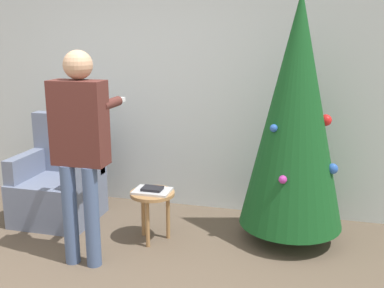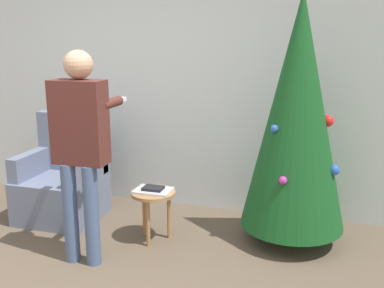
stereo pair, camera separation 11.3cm
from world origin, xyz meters
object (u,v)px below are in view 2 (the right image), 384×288
object	(u,v)px
side_stool	(153,199)
christmas_tree	(297,113)
person_standing	(80,138)
armchair	(64,183)

from	to	relation	value
side_stool	christmas_tree	bearing A→B (deg)	15.75
christmas_tree	person_standing	xyz separation A→B (m)	(-1.61, -0.84, -0.14)
person_standing	side_stool	distance (m)	0.92
armchair	person_standing	world-z (taller)	person_standing
christmas_tree	person_standing	size ratio (longest dim) A/B	1.28
christmas_tree	armchair	world-z (taller)	christmas_tree
christmas_tree	armchair	distance (m)	2.43
armchair	side_stool	world-z (taller)	armchair
person_standing	side_stool	world-z (taller)	person_standing
christmas_tree	armchair	size ratio (longest dim) A/B	2.10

